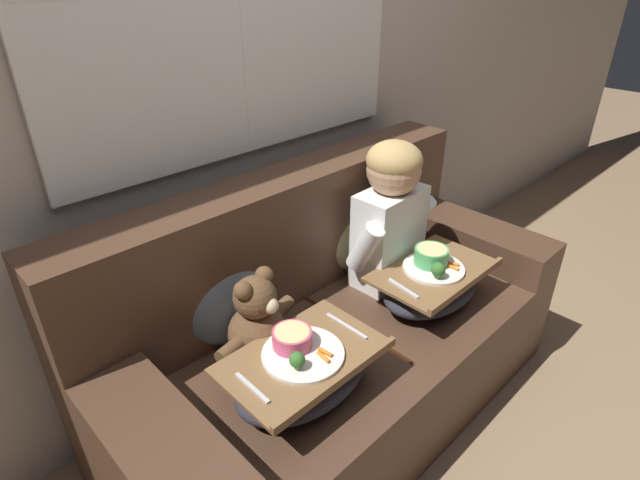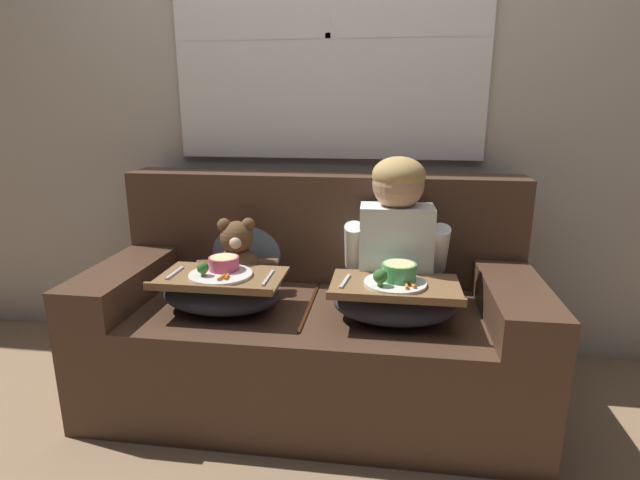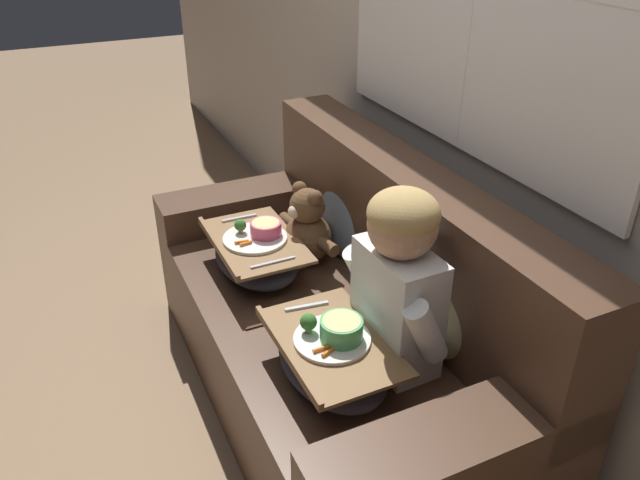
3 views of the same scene
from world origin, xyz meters
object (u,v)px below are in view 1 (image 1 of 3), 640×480
throw_pillow_behind_teddy (226,291)px  lap_tray_child (432,283)px  throw_pillow_behind_child (358,227)px  lap_tray_teddy (303,371)px  couch (330,335)px  teddy_bear (258,323)px  child_figure (391,208)px

throw_pillow_behind_teddy → lap_tray_child: bearing=-29.6°
throw_pillow_behind_child → throw_pillow_behind_teddy: size_ratio=1.03×
throw_pillow_behind_teddy → lap_tray_child: (0.67, -0.38, -0.10)m
lap_tray_child → lap_tray_teddy: size_ratio=0.99×
couch → throw_pillow_behind_teddy: (-0.33, 0.17, 0.28)m
teddy_bear → lap_tray_child: teddy_bear is taller
teddy_bear → lap_tray_child: (0.67, -0.21, -0.06)m
throw_pillow_behind_child → lap_tray_teddy: size_ratio=0.82×
child_figure → teddy_bear: child_figure is taller
throw_pillow_behind_teddy → lap_tray_teddy: size_ratio=0.80×
lap_tray_teddy → throw_pillow_behind_teddy: bearing=90.0°
throw_pillow_behind_teddy → lap_tray_teddy: bearing=-90.0°
teddy_bear → lap_tray_teddy: bearing=-90.3°
couch → throw_pillow_behind_child: couch is taller
couch → throw_pillow_behind_teddy: bearing=153.3°
teddy_bear → lap_tray_child: bearing=-17.8°
couch → teddy_bear: 0.41m
couch → teddy_bear: (-0.33, 0.00, 0.24)m
throw_pillow_behind_child → lap_tray_child: throw_pillow_behind_child is taller
couch → teddy_bear: bearing=179.6°
throw_pillow_behind_child → teddy_bear: 0.69m
throw_pillow_behind_teddy → child_figure: (0.67, -0.16, 0.14)m
throw_pillow_behind_teddy → teddy_bear: 0.17m
teddy_bear → lap_tray_child: size_ratio=0.73×
teddy_bear → lap_tray_teddy: teddy_bear is taller
teddy_bear → child_figure: bearing=0.3°
child_figure → teddy_bear: (-0.67, -0.00, -0.19)m
throw_pillow_behind_teddy → lap_tray_child: 0.78m
child_figure → lap_tray_child: (0.00, -0.22, -0.24)m
teddy_bear → couch: bearing=-0.4°
couch → throw_pillow_behind_child: 0.47m
child_figure → couch: bearing=-179.1°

